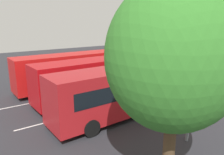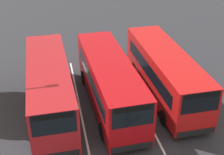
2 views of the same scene
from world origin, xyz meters
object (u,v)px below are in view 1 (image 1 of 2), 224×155
depot_tree (176,56)px  bus_center_left (96,77)px  bus_far_left (124,89)px  street_lamp (189,62)px  bus_center_right (70,70)px  pedestrian (155,72)px

depot_tree → bus_center_left: bearing=72.6°
bus_far_left → bus_center_left: bearing=85.7°
bus_far_left → street_lamp: street_lamp is taller
bus_center_left → bus_center_right: bearing=94.3°
bus_center_left → pedestrian: bus_center_left is taller
bus_center_left → street_lamp: bearing=-89.1°
street_lamp → depot_tree: 3.53m
pedestrian → depot_tree: size_ratio=0.23×
bus_center_left → depot_tree: bearing=-107.8°
bus_center_left → street_lamp: size_ratio=1.40×
bus_far_left → bus_center_left: (0.31, 3.69, 0.00)m
bus_center_right → street_lamp: (0.49, -11.68, 2.31)m
bus_center_left → pedestrian: size_ratio=5.71×
bus_center_right → bus_far_left: bearing=-89.3°
bus_far_left → bus_center_left: 3.70m
bus_far_left → depot_tree: (-2.63, -5.67, 3.02)m
bus_far_left → street_lamp: size_ratio=1.40×
pedestrian → depot_tree: bearing=49.3°
bus_center_right → bus_center_left: bearing=-84.7°
bus_far_left → bus_center_right: 7.51m
pedestrian → street_lamp: (-7.14, -8.42, 3.02)m
bus_center_left → bus_center_right: size_ratio=1.00×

